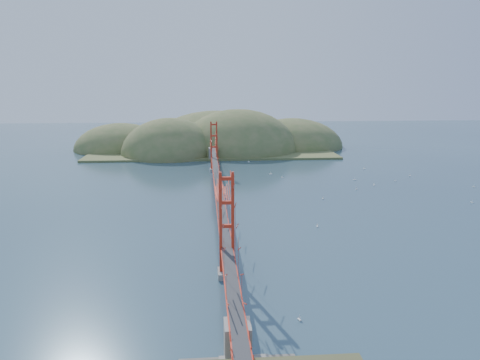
{
  "coord_description": "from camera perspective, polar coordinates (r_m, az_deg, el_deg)",
  "views": [
    {
      "loc": [
        -2.27,
        -77.8,
        21.16
      ],
      "look_at": [
        3.74,
        0.0,
        4.32
      ],
      "focal_mm": 35.0,
      "sensor_mm": 36.0,
      "label": 1
    }
  ],
  "objects": [
    {
      "name": "sailboat_5",
      "position": [
        91.43,
        26.41,
        -2.4
      ],
      "size": [
        0.62,
        0.62,
        0.69
      ],
      "color": "white",
      "rests_on": "ground"
    },
    {
      "name": "sailboat_15",
      "position": [
        104.43,
        18.41,
        -0.06
      ],
      "size": [
        0.58,
        0.58,
        0.61
      ],
      "color": "white",
      "rests_on": "ground"
    },
    {
      "name": "sailboat_17",
      "position": [
        116.41,
        14.89,
        1.37
      ],
      "size": [
        0.63,
        0.58,
        0.71
      ],
      "color": "white",
      "rests_on": "ground"
    },
    {
      "name": "ground",
      "position": [
        80.65,
        -2.66,
        -3.04
      ],
      "size": [
        320.0,
        320.0,
        0.0
      ],
      "primitive_type": "plane",
      "color": "#2E4A5D",
      "rests_on": "ground"
    },
    {
      "name": "sailboat_8",
      "position": [
        94.41,
        14.0,
        -1.05
      ],
      "size": [
        0.63,
        0.63,
        0.67
      ],
      "color": "white",
      "rests_on": "ground"
    },
    {
      "name": "sailboat_4",
      "position": [
        99.02,
        16.03,
        -0.55
      ],
      "size": [
        0.62,
        0.62,
        0.67
      ],
      "color": "white",
      "rests_on": "ground"
    },
    {
      "name": "far_headlands",
      "position": [
        147.9,
        -2.64,
        3.94
      ],
      "size": [
        84.0,
        58.0,
        25.0
      ],
      "color": "olive",
      "rests_on": "ground"
    },
    {
      "name": "sailboat_12",
      "position": [
        122.17,
        1.08,
        2.27
      ],
      "size": [
        0.6,
        0.56,
        0.67
      ],
      "color": "white",
      "rests_on": "ground"
    },
    {
      "name": "sailboat_0",
      "position": [
        69.68,
        9.4,
        -5.54
      ],
      "size": [
        0.53,
        0.57,
        0.64
      ],
      "color": "white",
      "rests_on": "ground"
    },
    {
      "name": "bridge",
      "position": [
        79.28,
        -2.71,
        1.88
      ],
      "size": [
        2.2,
        94.4,
        12.0
      ],
      "color": "gray",
      "rests_on": "ground"
    },
    {
      "name": "sailboat_10",
      "position": [
        44.03,
        7.25,
        -16.45
      ],
      "size": [
        0.5,
        0.52,
        0.58
      ],
      "color": "white",
      "rests_on": "ground"
    },
    {
      "name": "sailboat_3",
      "position": [
        106.47,
        3.78,
        0.78
      ],
      "size": [
        0.66,
        0.61,
        0.74
      ],
      "color": "white",
      "rests_on": "ground"
    },
    {
      "name": "sailboat_16",
      "position": [
        103.11,
        5.16,
        0.36
      ],
      "size": [
        0.55,
        0.55,
        0.58
      ],
      "color": "white",
      "rests_on": "ground"
    },
    {
      "name": "sailboat_11",
      "position": [
        104.85,
        26.62,
        -0.69
      ],
      "size": [
        0.61,
        0.61,
        0.64
      ],
      "color": "white",
      "rests_on": "ground"
    },
    {
      "name": "sailboat_14",
      "position": [
        85.79,
        10.08,
        -2.2
      ],
      "size": [
        0.53,
        0.53,
        0.59
      ],
      "color": "white",
      "rests_on": "ground"
    },
    {
      "name": "sailboat_7",
      "position": [
        103.24,
        13.81,
        0.08
      ],
      "size": [
        0.64,
        0.59,
        0.72
      ],
      "color": "white",
      "rests_on": "ground"
    },
    {
      "name": "sailboat_9",
      "position": [
        110.98,
        20.0,
        0.52
      ],
      "size": [
        0.59,
        0.59,
        0.62
      ],
      "color": "white",
      "rests_on": "ground"
    }
  ]
}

